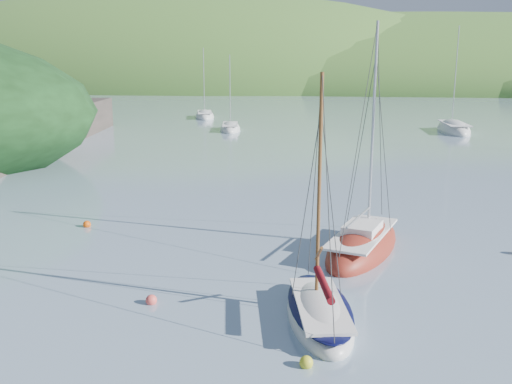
% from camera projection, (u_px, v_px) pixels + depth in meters
% --- Properties ---
extents(ground, '(700.00, 700.00, 0.00)m').
position_uv_depth(ground, '(239.00, 330.00, 17.64)').
color(ground, '#738E9E').
rests_on(ground, ground).
extents(shoreline_hills, '(690.00, 135.00, 56.00)m').
position_uv_depth(shoreline_hills, '(317.00, 85.00, 184.67)').
color(shoreline_hills, '#3B6928').
rests_on(shoreline_hills, ground).
extents(daysailer_white, '(3.15, 5.75, 8.37)m').
position_uv_depth(daysailer_white, '(319.00, 314.00, 18.30)').
color(daysailer_white, silver).
rests_on(daysailer_white, ground).
extents(sloop_red, '(4.30, 7.54, 10.57)m').
position_uv_depth(sloop_red, '(362.00, 246.00, 24.88)').
color(sloop_red, maroon).
rests_on(sloop_red, ground).
extents(distant_sloop_a, '(3.63, 6.98, 9.48)m').
position_uv_depth(distant_sloop_a, '(230.00, 129.00, 67.19)').
color(distant_sloop_a, silver).
rests_on(distant_sloop_a, ground).
extents(distant_sloop_b, '(3.80, 9.26, 12.92)m').
position_uv_depth(distant_sloop_b, '(453.00, 130.00, 65.66)').
color(distant_sloop_b, silver).
rests_on(distant_sloop_b, ground).
extents(distant_sloop_c, '(4.61, 7.89, 10.63)m').
position_uv_depth(distant_sloop_c, '(205.00, 117.00, 81.58)').
color(distant_sloop_c, silver).
rests_on(distant_sloop_c, ground).
extents(mooring_buoys, '(20.50, 11.81, 0.39)m').
position_uv_depth(mooring_buoys, '(261.00, 272.00, 22.10)').
color(mooring_buoys, gold).
rests_on(mooring_buoys, ground).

